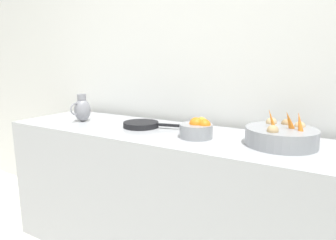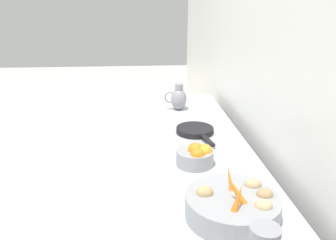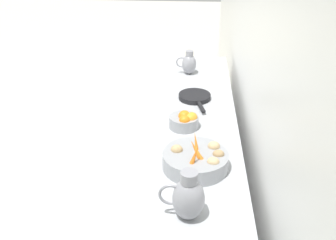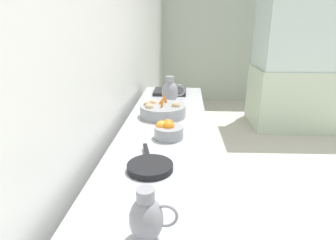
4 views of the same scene
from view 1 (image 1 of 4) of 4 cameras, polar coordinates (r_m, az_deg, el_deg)
name	(u,v)px [view 1 (image 1 of 4)]	position (r m, az deg, el deg)	size (l,w,h in m)	color
tile_wall_left	(327,27)	(1.98, 28.40, 15.47)	(0.10, 8.03, 3.00)	white
prep_counter	(211,209)	(1.87, 8.40, -16.62)	(0.62, 2.88, 0.88)	#ADAFB5
vegetable_colander	(281,136)	(1.64, 21.03, -2.91)	(0.36, 0.36, 0.19)	gray
orange_bowl	(198,128)	(1.70, 5.73, -1.57)	(0.19, 0.19, 0.12)	gray
metal_pitcher_short	(82,109)	(2.24, -16.27, 2.05)	(0.17, 0.12, 0.20)	gray
skillet_on_counter	(142,124)	(1.97, -5.10, -0.87)	(0.24, 0.38, 0.03)	black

